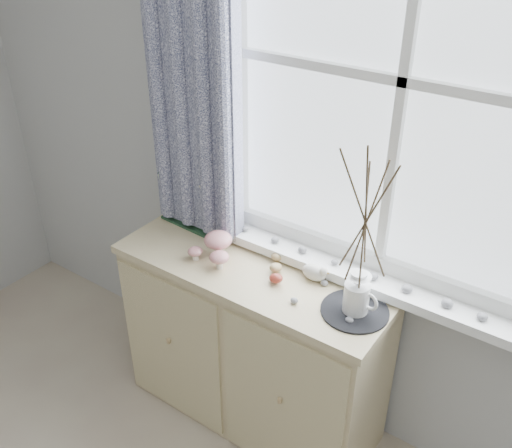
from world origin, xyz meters
name	(u,v)px	position (x,y,z in m)	size (l,w,h in m)	color
sideboard	(253,345)	(-0.15, 1.75, 0.43)	(1.20, 0.45, 0.85)	#C5B48A
botanical_book	(187,203)	(-0.57, 1.84, 0.98)	(0.37, 0.13, 0.26)	#1D3E26
toadstool_cluster	(216,246)	(-0.31, 1.72, 0.92)	(0.19, 0.17, 0.11)	silver
wooden_eggs	(276,267)	(-0.05, 1.78, 0.87)	(0.13, 0.17, 0.06)	tan
songbird_figurine	(314,272)	(0.10, 1.83, 0.89)	(0.14, 0.07, 0.07)	silver
crocheted_doily	(355,311)	(0.32, 1.74, 0.85)	(0.25, 0.25, 0.01)	black
twig_pitcher	(366,216)	(0.32, 1.74, 1.26)	(0.30, 0.30, 0.72)	white
sideboard_pebbles	(317,292)	(0.15, 1.75, 0.86)	(0.33, 0.23, 0.02)	gray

